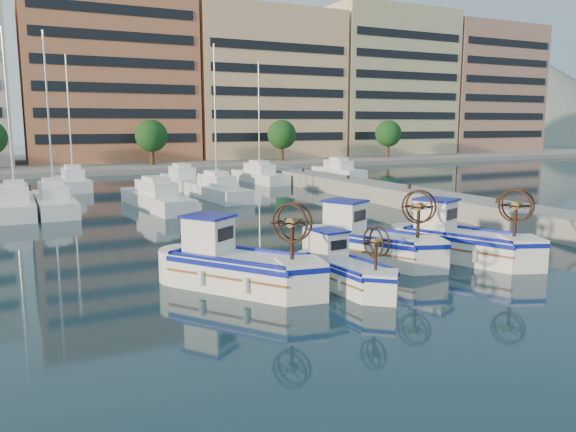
# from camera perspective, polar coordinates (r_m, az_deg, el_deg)

# --- Properties ---
(ground) EXTENTS (300.00, 300.00, 0.00)m
(ground) POSITION_cam_1_polar(r_m,az_deg,el_deg) (21.63, 7.96, -5.99)
(ground) COLOR #183440
(ground) RESTS_ON ground
(quay) EXTENTS (3.00, 60.00, 1.20)m
(quay) POSITION_cam_1_polar(r_m,az_deg,el_deg) (35.73, 18.14, 0.70)
(quay) COLOR gray
(quay) RESTS_ON ground
(waterfront) EXTENTS (180.00, 40.00, 25.60)m
(waterfront) POSITION_cam_1_polar(r_m,az_deg,el_deg) (85.08, -12.11, 12.81)
(waterfront) COLOR gray
(waterfront) RESTS_ON ground
(hill_east) EXTENTS (160.00, 160.00, 50.00)m
(hill_east) POSITION_cam_1_polar(r_m,az_deg,el_deg) (198.13, 24.05, 6.92)
(hill_east) COLOR slate
(hill_east) RESTS_ON ground
(yacht_marina) EXTENTS (41.67, 22.96, 11.50)m
(yacht_marina) POSITION_cam_1_polar(r_m,az_deg,el_deg) (45.86, -15.71, 2.55)
(yacht_marina) COLOR white
(yacht_marina) RESTS_ON ground
(fishing_boat_a) EXTENTS (4.51, 5.16, 3.18)m
(fishing_boat_a) POSITION_cam_1_polar(r_m,az_deg,el_deg) (19.67, -5.23, -4.85)
(fishing_boat_a) COLOR white
(fishing_boat_a) RESTS_ON ground
(fishing_boat_b) EXTENTS (1.95, 3.96, 2.42)m
(fishing_boat_b) POSITION_cam_1_polar(r_m,az_deg,el_deg) (19.90, 5.73, -5.32)
(fishing_boat_b) COLOR white
(fishing_boat_b) RESTS_ON ground
(fishing_boat_c) EXTENTS (4.01, 5.24, 3.16)m
(fishing_boat_c) POSITION_cam_1_polar(r_m,az_deg,el_deg) (23.61, 8.20, -2.52)
(fishing_boat_c) COLOR white
(fishing_boat_c) RESTS_ON ground
(fishing_boat_d) EXTENTS (3.82, 5.28, 3.18)m
(fishing_boat_d) POSITION_cam_1_polar(r_m,az_deg,el_deg) (24.78, 17.16, -2.27)
(fishing_boat_d) COLOR white
(fishing_boat_d) RESTS_ON ground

